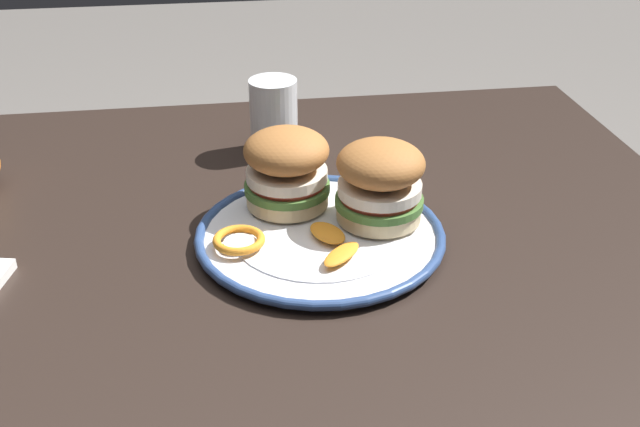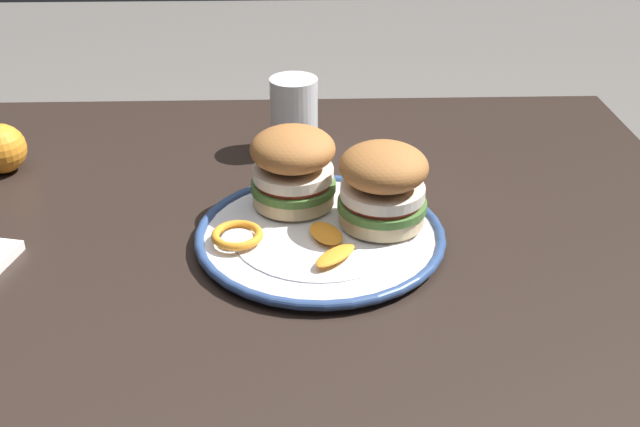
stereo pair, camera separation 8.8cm
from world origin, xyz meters
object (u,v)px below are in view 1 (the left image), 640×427
object	(u,v)px
dinner_plate	(320,235)
dining_table	(277,290)
drinking_glass	(274,122)
sandwich_half_left	(287,167)
sandwich_half_right	(380,181)

from	to	relation	value
dinner_plate	dining_table	bearing A→B (deg)	132.37
dinner_plate	drinking_glass	size ratio (longest dim) A/B	2.69
sandwich_half_left	sandwich_half_right	world-z (taller)	same
dining_table	sandwich_half_left	world-z (taller)	sandwich_half_left
dinner_plate	sandwich_half_right	world-z (taller)	sandwich_half_right
sandwich_half_left	sandwich_half_right	xyz separation A→B (m)	(0.11, -0.05, 0.00)
sandwich_half_right	drinking_glass	bearing A→B (deg)	112.90
sandwich_half_right	drinking_glass	size ratio (longest dim) A/B	1.18
dinner_plate	sandwich_half_left	distance (m)	0.10
dining_table	dinner_plate	distance (m)	0.14
sandwich_half_left	drinking_glass	distance (m)	0.20
sandwich_half_right	dinner_plate	bearing A→B (deg)	-166.16
dinner_plate	sandwich_half_left	world-z (taller)	sandwich_half_left
drinking_glass	dinner_plate	bearing A→B (deg)	-83.62
sandwich_half_left	sandwich_half_right	bearing A→B (deg)	-26.13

